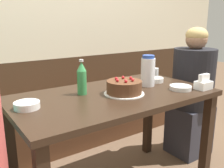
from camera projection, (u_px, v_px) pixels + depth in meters
The scene contains 12 objects.
back_wall at pixel (49, 15), 2.31m from camera, with size 4.80×0.04×2.50m.
bench_seat at pixel (64, 125), 2.39m from camera, with size 2.60×0.38×0.45m.
dining_table at pixel (114, 109), 1.63m from camera, with size 1.30×0.71×0.74m.
birthday_cake at pixel (124, 87), 1.58m from camera, with size 0.26×0.26×0.11m.
water_pitcher at pixel (148, 71), 1.77m from camera, with size 0.10×0.10×0.22m.
soju_bottle at pixel (82, 78), 1.56m from camera, with size 0.06×0.06×0.22m.
napkin_holder at pixel (204, 84), 1.70m from camera, with size 0.11×0.08×0.11m.
bowl_soup_white at pixel (27, 105), 1.33m from camera, with size 0.14×0.14×0.04m.
bowl_rice_small at pixel (156, 80), 1.90m from camera, with size 0.12×0.12×0.03m.
bowl_side_dish at pixel (181, 88), 1.69m from camera, with size 0.15×0.15×0.03m.
glass_water_tall at pixel (154, 73), 2.06m from camera, with size 0.07×0.07×0.07m.
person_grey_tee at pixel (192, 95), 2.22m from camera, with size 0.36×0.36×1.15m.
Camera 1 is at (-0.89, -1.26, 1.20)m, focal length 40.00 mm.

